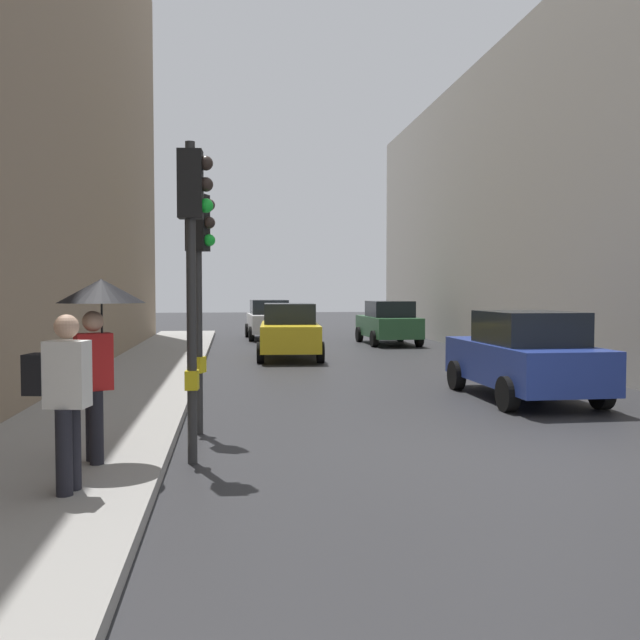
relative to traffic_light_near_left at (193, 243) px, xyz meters
The scene contains 10 objects.
ground_plane 5.25m from the traffic_light_near_left, ahead, with size 120.00×120.00×0.00m, color #28282B.
sidewalk_kerb 6.52m from the traffic_light_near_left, 106.21° to the left, with size 2.67×40.00×0.16m, color gray.
traffic_light_near_left is the anchor object (origin of this frame).
traffic_light_near_right 1.76m from the traffic_light_near_left, 90.05° to the left, with size 0.45×0.34×3.69m.
car_green_estate 19.40m from the traffic_light_near_left, 69.32° to the left, with size 2.09×4.24×1.76m.
car_yellow_taxi 13.24m from the traffic_light_near_left, 79.75° to the left, with size 2.24×4.31×1.76m.
car_white_compact 21.92m from the traffic_light_near_left, 84.25° to the left, with size 2.13×4.26×1.76m.
car_blue_van 7.75m from the traffic_light_near_left, 33.75° to the left, with size 2.03×4.21×1.76m.
pedestrian_with_umbrella 1.45m from the traffic_light_near_left, 159.90° to the right, with size 1.00×1.00×2.14m.
pedestrian_with_black_backpack 2.54m from the traffic_light_near_left, 126.84° to the right, with size 0.64×0.39×1.77m.
Camera 1 is at (-4.01, -8.11, 2.16)m, focal length 37.45 mm.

